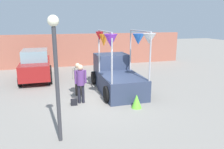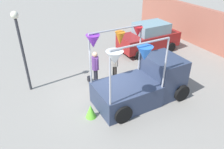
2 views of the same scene
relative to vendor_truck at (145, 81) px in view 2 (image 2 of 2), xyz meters
The scene contains 8 objects.
ground_plane 1.85m from the vendor_truck, 130.49° to the right, with size 60.00×60.00×0.00m, color gray.
vendor_truck is the anchor object (origin of this frame).
parked_car 5.42m from the vendor_truck, 141.53° to the left, with size 1.88×4.00×1.88m.
person_customer 2.57m from the vendor_truck, 145.13° to the right, with size 0.53×0.34×1.77m.
person_vendor 2.13m from the vendor_truck, 169.40° to the right, with size 0.53×0.34×1.65m.
handbag 3.06m from the vendor_truck, 145.82° to the right, with size 0.28×0.16×0.28m, color black.
street_lamp 5.72m from the vendor_truck, 125.43° to the right, with size 0.32×0.32×3.80m.
folded_kite_bundle_lime 2.76m from the vendor_truck, 88.15° to the right, with size 0.44×0.44×0.60m, color #66CC33.
Camera 2 is at (7.59, -3.97, 5.99)m, focal length 35.00 mm.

